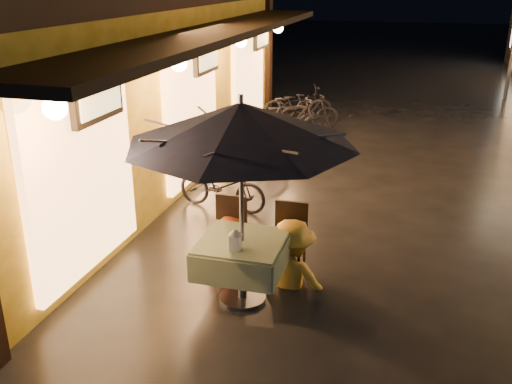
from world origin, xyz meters
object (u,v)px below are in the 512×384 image
(table_lantern, at_px, (235,238))
(person_yellow, at_px, (292,223))
(person_orange, at_px, (228,218))
(bicycle_0, at_px, (222,185))
(patio_umbrella, at_px, (241,124))
(cafe_table, at_px, (242,255))

(table_lantern, xyz_separation_m, person_yellow, (0.47, 0.79, -0.10))
(table_lantern, distance_m, person_yellow, 0.93)
(person_orange, relative_size, bicycle_0, 0.97)
(patio_umbrella, relative_size, person_yellow, 1.56)
(table_lantern, height_order, person_yellow, person_yellow)
(patio_umbrella, bearing_deg, person_yellow, 49.03)
(cafe_table, bearing_deg, bicycle_0, 113.66)
(patio_umbrella, distance_m, table_lantern, 1.26)
(person_orange, bearing_deg, bicycle_0, -65.59)
(person_orange, bearing_deg, patio_umbrella, 125.69)
(patio_umbrella, bearing_deg, table_lantern, -90.00)
(bicycle_0, bearing_deg, patio_umbrella, -147.01)
(person_orange, relative_size, person_yellow, 0.93)
(table_lantern, bearing_deg, person_orange, 113.82)
(cafe_table, bearing_deg, table_lantern, -90.00)
(table_lantern, xyz_separation_m, bicycle_0, (-1.15, 2.87, -0.51))
(bicycle_0, bearing_deg, cafe_table, -147.01)
(patio_umbrella, relative_size, bicycle_0, 1.63)
(person_yellow, bearing_deg, person_orange, -1.46)
(cafe_table, height_order, bicycle_0, bicycle_0)
(bicycle_0, bearing_deg, person_yellow, -132.68)
(person_orange, bearing_deg, table_lantern, 117.25)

